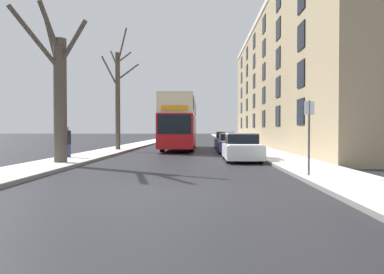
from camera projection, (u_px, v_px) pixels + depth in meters
ground_plane at (157, 193)px, 8.93m from camera, size 320.00×320.00×0.00m
sidewalk_left at (164, 139)px, 62.06m from camera, size 2.51×130.00×0.16m
sidewalk_right at (227, 139)px, 61.73m from camera, size 2.51×130.00×0.16m
terrace_facade_right at (304, 79)px, 34.21m from camera, size 9.10×40.32×13.50m
bare_tree_left_0 at (59, 91)px, 15.72m from camera, size 3.25×2.54×7.20m
bare_tree_left_1 at (118, 96)px, 26.34m from camera, size 3.05×2.28×9.26m
double_decker_bus at (180, 121)px, 28.93m from camera, size 2.57×11.63×4.29m
parked_car_0 at (242, 148)px, 18.19m from camera, size 1.84×4.18×1.50m
parked_car_1 at (231, 144)px, 24.75m from camera, size 1.88×4.56×1.44m
parked_car_2 at (225, 141)px, 31.27m from camera, size 1.82×4.25×1.52m
pedestrian_left_sidewalk at (67, 141)px, 18.69m from camera, size 0.40×0.40×1.86m
street_sign_post at (309, 135)px, 11.16m from camera, size 0.32×0.07×2.61m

